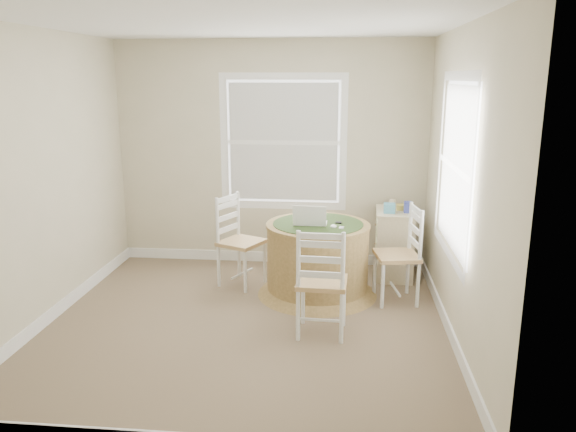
# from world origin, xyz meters

# --- Properties ---
(room) EXTENTS (3.64, 3.64, 2.64)m
(room) POSITION_xyz_m (0.17, 0.16, 1.30)
(room) COLOR #806651
(room) RESTS_ON ground
(round_table) EXTENTS (1.23, 1.23, 0.75)m
(round_table) POSITION_xyz_m (0.61, 0.81, 0.41)
(round_table) COLOR #A28148
(round_table) RESTS_ON ground
(chair_left) EXTENTS (0.54, 0.55, 0.95)m
(chair_left) POSITION_xyz_m (-0.22, 1.00, 0.47)
(chair_left) COLOR white
(chair_left) RESTS_ON ground
(chair_near) EXTENTS (0.44, 0.42, 0.95)m
(chair_near) POSITION_xyz_m (0.69, -0.11, 0.47)
(chair_near) COLOR white
(chair_near) RESTS_ON ground
(chair_right) EXTENTS (0.46, 0.48, 0.95)m
(chair_right) POSITION_xyz_m (1.39, 0.70, 0.47)
(chair_right) COLOR white
(chair_right) RESTS_ON ground
(laptop) EXTENTS (0.33, 0.29, 0.23)m
(laptop) POSITION_xyz_m (0.53, 0.76, 0.78)
(laptop) COLOR white
(laptop) RESTS_ON round_table
(mouse) EXTENTS (0.07, 0.10, 0.03)m
(mouse) POSITION_xyz_m (0.76, 0.69, 0.76)
(mouse) COLOR white
(mouse) RESTS_ON round_table
(phone) EXTENTS (0.05, 0.09, 0.02)m
(phone) POSITION_xyz_m (0.84, 0.66, 0.75)
(phone) COLOR #B7BABF
(phone) RESTS_ON round_table
(keys) EXTENTS (0.06, 0.06, 0.02)m
(keys) POSITION_xyz_m (0.81, 0.83, 0.75)
(keys) COLOR black
(keys) RESTS_ON round_table
(corner_chest) EXTENTS (0.45, 0.59, 0.76)m
(corner_chest) POSITION_xyz_m (1.43, 1.41, 0.38)
(corner_chest) COLOR beige
(corner_chest) RESTS_ON ground
(tissue_box) EXTENTS (0.12, 0.12, 0.10)m
(tissue_box) POSITION_xyz_m (1.35, 1.30, 0.81)
(tissue_box) COLOR #52A0BD
(tissue_box) RESTS_ON corner_chest
(box_yellow) EXTENTS (0.15, 0.11, 0.06)m
(box_yellow) POSITION_xyz_m (1.51, 1.44, 0.79)
(box_yellow) COLOR gold
(box_yellow) RESTS_ON corner_chest
(box_blue) EXTENTS (0.08, 0.08, 0.12)m
(box_blue) POSITION_xyz_m (1.54, 1.32, 0.82)
(box_blue) COLOR #313C95
(box_blue) RESTS_ON corner_chest
(cup_cream) EXTENTS (0.07, 0.07, 0.09)m
(cup_cream) POSITION_xyz_m (1.40, 1.56, 0.81)
(cup_cream) COLOR beige
(cup_cream) RESTS_ON corner_chest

